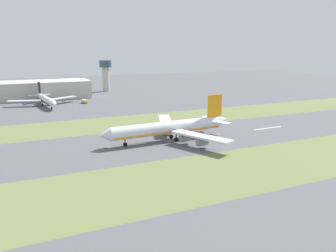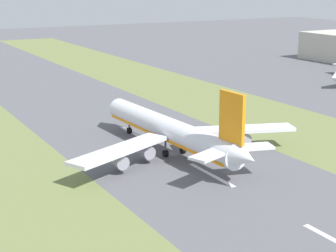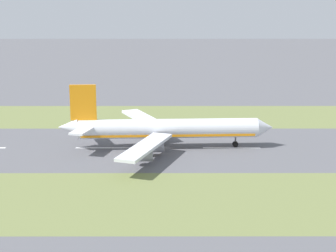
% 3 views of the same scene
% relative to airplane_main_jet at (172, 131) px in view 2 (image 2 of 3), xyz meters
% --- Properties ---
extents(ground_plane, '(800.00, 800.00, 0.00)m').
position_rel_airplane_main_jet_xyz_m(ground_plane, '(0.10, 0.49, -6.02)').
color(ground_plane, '#56565B').
extents(grass_median_east, '(40.00, 600.00, 0.01)m').
position_rel_airplane_main_jet_xyz_m(grass_median_east, '(45.10, 0.49, -6.02)').
color(grass_median_east, olive).
rests_on(grass_median_east, ground).
extents(centreline_dash_mid, '(1.20, 18.00, 0.01)m').
position_rel_airplane_main_jet_xyz_m(centreline_dash_mid, '(0.10, -18.10, -6.01)').
color(centreline_dash_mid, silver).
rests_on(centreline_dash_mid, ground).
extents(centreline_dash_far, '(1.20, 18.00, 0.01)m').
position_rel_airplane_main_jet_xyz_m(centreline_dash_far, '(0.10, 21.90, -6.01)').
color(centreline_dash_far, silver).
rests_on(centreline_dash_far, ground).
extents(airplane_main_jet, '(64.07, 67.18, 20.20)m').
position_rel_airplane_main_jet_xyz_m(airplane_main_jet, '(0.00, 0.00, 0.00)').
color(airplane_main_jet, silver).
rests_on(airplane_main_jet, ground).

